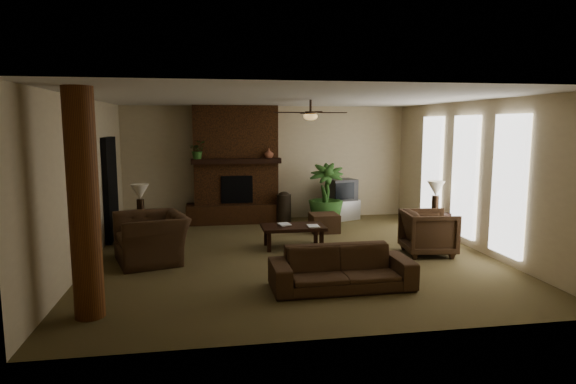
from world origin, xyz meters
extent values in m
plane|color=brown|center=(0.00, 0.00, 0.00)|extent=(7.00, 7.00, 0.00)
plane|color=silver|center=(0.00, 0.00, 2.80)|extent=(7.00, 7.00, 0.00)
plane|color=#CAB892|center=(0.00, 3.50, 1.40)|extent=(7.00, 0.00, 7.00)
plane|color=#CAB892|center=(0.00, -3.50, 1.40)|extent=(7.00, 0.00, 7.00)
plane|color=#CAB892|center=(-3.50, 0.00, 1.40)|extent=(0.00, 7.00, 7.00)
plane|color=#CAB892|center=(3.50, 0.00, 1.40)|extent=(0.00, 7.00, 7.00)
cube|color=#502C15|center=(-0.80, 3.25, 1.40)|extent=(2.00, 0.50, 2.80)
cube|color=#502C15|center=(-0.80, 3.15, 0.23)|extent=(2.40, 0.70, 0.45)
cube|color=black|center=(-0.80, 2.99, 0.82)|extent=(0.75, 0.04, 0.65)
cube|color=black|center=(-0.80, 2.97, 1.50)|extent=(2.10, 0.28, 0.12)
cube|color=white|center=(3.45, 1.60, 1.35)|extent=(0.08, 0.85, 2.35)
cube|color=white|center=(3.45, 0.20, 1.35)|extent=(0.08, 0.85, 2.35)
cube|color=white|center=(3.45, -1.20, 1.35)|extent=(0.08, 0.85, 2.35)
cylinder|color=brown|center=(-2.95, -2.40, 1.40)|extent=(0.36, 0.36, 2.80)
cube|color=black|center=(-3.44, 1.80, 1.05)|extent=(0.10, 1.00, 2.10)
cylinder|color=black|center=(0.40, 0.30, 2.68)|extent=(0.04, 0.04, 0.24)
cylinder|color=black|center=(0.40, 0.30, 2.56)|extent=(0.20, 0.20, 0.06)
ellipsoid|color=#F2BF72|center=(0.40, 0.30, 2.50)|extent=(0.26, 0.26, 0.14)
cube|color=black|center=(0.80, 0.30, 2.57)|extent=(0.55, 0.12, 0.01)
cube|color=black|center=(0.00, 0.30, 2.57)|extent=(0.55, 0.12, 0.01)
cube|color=black|center=(0.40, 0.70, 2.57)|extent=(0.12, 0.55, 0.01)
cube|color=black|center=(0.40, -0.10, 2.57)|extent=(0.12, 0.55, 0.01)
imported|color=#422D1C|center=(0.40, -1.90, 0.40)|extent=(2.05, 0.62, 0.80)
imported|color=#422D1C|center=(-2.46, -0.01, 0.55)|extent=(1.16, 1.45, 1.11)
imported|color=#422D1C|center=(2.47, -0.37, 0.44)|extent=(0.90, 0.95, 0.89)
cube|color=black|center=(0.12, 0.51, 0.40)|extent=(1.20, 0.70, 0.06)
cube|color=black|center=(-0.38, 0.26, 0.18)|extent=(0.07, 0.07, 0.37)
cube|color=black|center=(0.62, 0.26, 0.18)|extent=(0.07, 0.07, 0.37)
cube|color=black|center=(-0.38, 0.76, 0.18)|extent=(0.07, 0.07, 0.37)
cube|color=black|center=(0.62, 0.76, 0.18)|extent=(0.07, 0.07, 0.37)
cube|color=#422D1C|center=(1.04, 1.76, 0.20)|extent=(0.60, 0.60, 0.40)
cube|color=#B8B9BB|center=(1.78, 3.02, 0.25)|extent=(0.98, 0.80, 0.50)
cube|color=#37383A|center=(1.78, 2.98, 0.76)|extent=(0.75, 0.65, 0.52)
cube|color=black|center=(1.78, 2.72, 0.76)|extent=(0.51, 0.16, 0.40)
cylinder|color=black|center=(0.30, 2.80, 0.35)|extent=(0.34, 0.34, 0.70)
sphere|color=black|center=(0.30, 2.80, 0.60)|extent=(0.34, 0.34, 0.34)
imported|color=#2F5923|center=(1.25, 2.47, 0.41)|extent=(1.12, 1.60, 0.81)
cube|color=black|center=(-2.84, 1.29, 0.28)|extent=(0.51, 0.51, 0.55)
cylinder|color=black|center=(-2.79, 1.27, 0.73)|extent=(0.16, 0.16, 0.35)
cone|color=white|center=(-2.79, 1.27, 1.05)|extent=(0.42, 0.42, 0.30)
cube|color=black|center=(3.14, 0.73, 0.28)|extent=(0.64, 0.64, 0.55)
cylinder|color=black|center=(3.15, 0.77, 0.73)|extent=(0.17, 0.17, 0.35)
cone|color=white|center=(3.15, 0.77, 1.05)|extent=(0.44, 0.44, 0.30)
imported|color=#2F5923|center=(-1.69, 2.91, 1.72)|extent=(0.42, 0.46, 0.33)
imported|color=#93543B|center=(-0.03, 2.95, 1.67)|extent=(0.27, 0.28, 0.22)
imported|color=#999999|center=(-0.15, 0.57, 0.57)|extent=(0.22, 0.07, 0.29)
imported|color=#999999|center=(0.37, 0.36, 0.58)|extent=(0.21, 0.03, 0.29)
camera|label=1|loc=(-1.48, -8.42, 2.36)|focal=30.10mm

